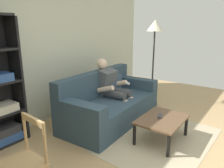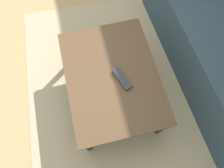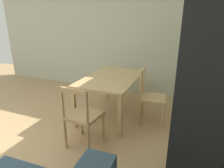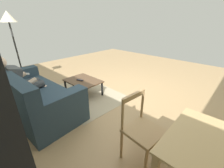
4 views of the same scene
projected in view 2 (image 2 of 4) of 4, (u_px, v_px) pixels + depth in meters
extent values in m
plane|color=tan|center=(40.00, 27.00, 2.00)|extent=(9.11, 9.11, 0.00)
cube|color=black|center=(208.00, 97.00, 1.69)|extent=(0.11, 0.24, 0.08)
cube|color=black|center=(220.00, 122.00, 1.61)|extent=(0.11, 0.24, 0.08)
cube|color=brown|center=(112.00, 77.00, 1.41)|extent=(0.85, 0.63, 0.03)
cylinder|color=black|center=(69.00, 52.00, 1.70)|extent=(0.05, 0.05, 0.35)
cylinder|color=black|center=(87.00, 145.00, 1.42)|extent=(0.05, 0.05, 0.35)
cylinder|color=black|center=(133.00, 39.00, 1.75)|extent=(0.05, 0.05, 0.35)
cylinder|color=black|center=(162.00, 127.00, 1.47)|extent=(0.05, 0.05, 0.35)
cube|color=#2D2D38|center=(122.00, 79.00, 1.37)|extent=(0.18, 0.10, 0.02)
cube|color=tan|center=(112.00, 94.00, 1.74)|extent=(2.06, 1.48, 0.01)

